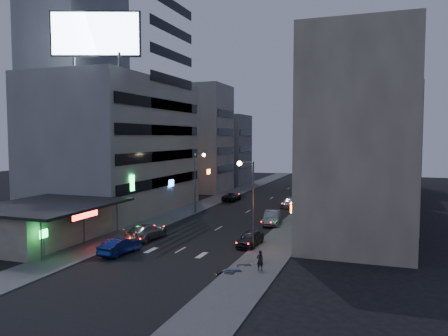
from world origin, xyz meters
The scene contains 29 objects.
ground centered at (0.00, 0.00, 0.00)m, with size 180.00×180.00×0.00m, color black.
sidewalk_left centered at (-8.00, 30.00, 0.06)m, with size 4.00×120.00×0.12m, color #4C4C4F.
sidewalk_right centered at (8.00, 30.00, 0.06)m, with size 4.00×120.00×0.12m, color #4C4C4F.
food_court centered at (-13.90, 2.00, 1.98)m, with size 11.00×13.00×3.88m.
white_building centered at (-17.00, 20.00, 9.00)m, with size 14.00×24.00×18.00m, color #A6A6A2.
grey_tower centered at (-26.00, 23.00, 17.00)m, with size 10.00×14.00×34.00m, color gray.
shophouse_near centered at (15.00, 10.50, 10.00)m, with size 10.00×11.00×20.00m, color beige.
shophouse_mid centered at (15.50, 22.00, 8.00)m, with size 11.00×12.00×16.00m, color gray.
shophouse_far centered at (15.00, 35.00, 11.00)m, with size 10.00×14.00×22.00m, color beige.
far_left_a centered at (-15.50, 45.00, 10.00)m, with size 11.00×10.00×20.00m, color #A6A6A2.
far_left_b centered at (-16.00, 58.00, 7.50)m, with size 12.00×10.00×15.00m, color gray.
far_right_a centered at (15.50, 50.00, 9.00)m, with size 11.00×12.00×18.00m, color gray.
far_right_b centered at (16.00, 64.00, 12.00)m, with size 12.00×12.00×24.00m, color beige.
billboard centered at (-12.99, 9.97, 21.66)m, with size 9.52×3.75×6.20m.
street_lamp_right_near centered at (5.90, 6.00, 5.36)m, with size 1.60×0.44×8.02m.
street_lamp_left centered at (-5.90, 22.00, 5.36)m, with size 1.60×0.44×8.02m.
street_lamp_right_far centered at (5.90, 40.00, 5.36)m, with size 1.60×0.44×8.02m.
parked_car_right_near centered at (5.60, 7.56, 0.73)m, with size 1.73×4.31×1.47m, color #28272D.
parked_car_right_mid centered at (5.23, 18.09, 0.81)m, with size 1.72×4.94×1.63m, color gray.
parked_car_left centered at (-5.35, 34.72, 0.64)m, with size 2.12×4.61×1.28m, color #222327.
parked_car_right_far centered at (4.65, 31.51, 0.65)m, with size 1.83×4.50×1.30m, color #A0A3A8.
road_car_blue centered at (-4.44, 0.95, 0.72)m, with size 1.53×4.39×1.45m, color navy.
road_car_silver centered at (-5.00, 6.50, 0.80)m, with size 2.24×5.51×1.60m, color #AFB1B7.
person centered at (8.50, 0.18, 0.89)m, with size 0.56×0.37×1.54m, color black.
scooter_black_a centered at (6.96, -1.14, 0.68)m, with size 1.82×0.61×1.12m, color black, non-canonical shape.
scooter_silver_a centered at (6.93, -0.62, 0.61)m, with size 1.61×0.54×0.98m, color #9A9EA2, non-canonical shape.
scooter_blue centered at (7.10, -0.19, 0.74)m, with size 2.01×0.67×1.23m, color navy, non-canonical shape.
scooter_black_b centered at (7.43, 1.45, 0.65)m, with size 1.74×0.58×1.07m, color black, non-canonical shape.
scooter_silver_b centered at (8.35, 2.15, 0.63)m, with size 1.67×0.56×1.02m, color #A3A5AA, non-canonical shape.
Camera 1 is at (16.85, -31.65, 10.33)m, focal length 35.00 mm.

